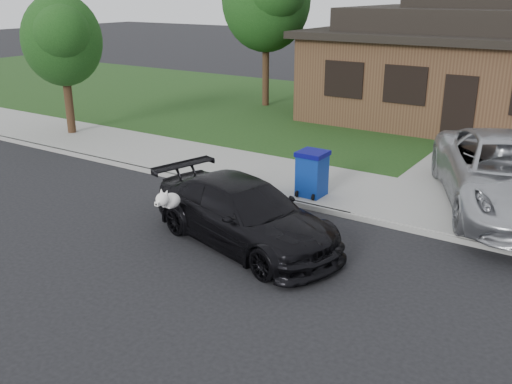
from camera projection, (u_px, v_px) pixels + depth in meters
The scene contains 9 objects.
ground at pixel (114, 234), 11.82m from camera, with size 120.00×120.00×0.00m, color black.
sidewalk at pixel (248, 171), 15.74m from camera, with size 60.00×3.00×0.12m, color gray.
curb at pixel (215, 186), 14.56m from camera, with size 60.00×0.12×0.12m, color gray.
lawn at pixel (364, 119), 22.04m from camera, with size 60.00×13.00×0.13m, color #193814.
sedan at pixel (244, 214), 11.18m from camera, with size 4.71×2.87×1.28m.
minivan at pixel (510, 174), 12.53m from camera, with size 2.71×5.87×1.63m, color #AFB1B7.
recycling_bin at pixel (312, 173), 13.54m from camera, with size 0.66×0.70×1.09m.
house at pixel (491, 66), 20.85m from camera, with size 12.60×8.60×4.65m.
tree_2 at pixel (62, 39), 18.56m from camera, with size 2.73×2.60×4.59m.
Camera 1 is at (8.42, -7.45, 4.79)m, focal length 40.00 mm.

